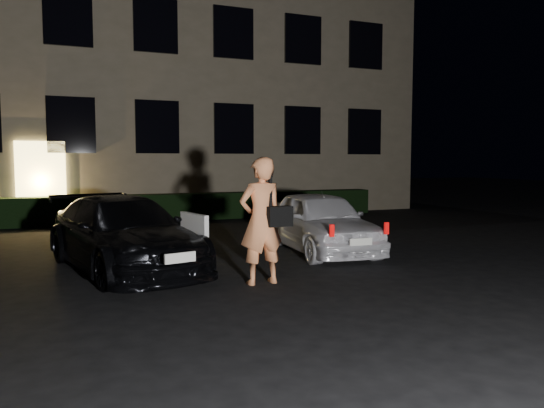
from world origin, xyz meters
name	(u,v)px	position (x,y,z in m)	size (l,w,h in m)	color
ground	(307,302)	(0.00, 0.00, 0.00)	(80.00, 80.00, 0.00)	black
building	(137,55)	(0.00, 14.99, 6.00)	(20.00, 8.11, 12.00)	#756A53
hedge	(161,208)	(0.00, 10.50, 0.42)	(15.00, 0.70, 0.85)	black
sedan	(124,234)	(-2.04, 3.17, 0.64)	(2.73, 4.72, 1.29)	black
hatch	(320,222)	(2.01, 3.45, 0.65)	(1.85, 3.90, 1.29)	white
man	(262,221)	(-0.19, 1.23, 1.00)	(0.84, 0.53, 1.98)	#EC8A53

